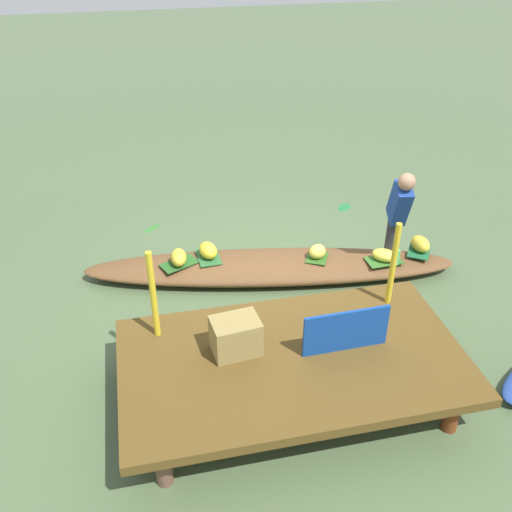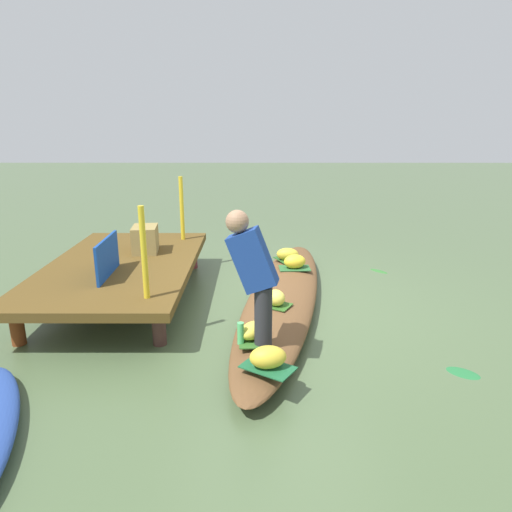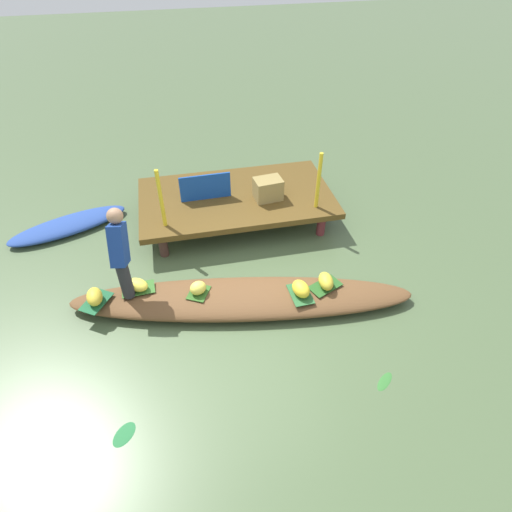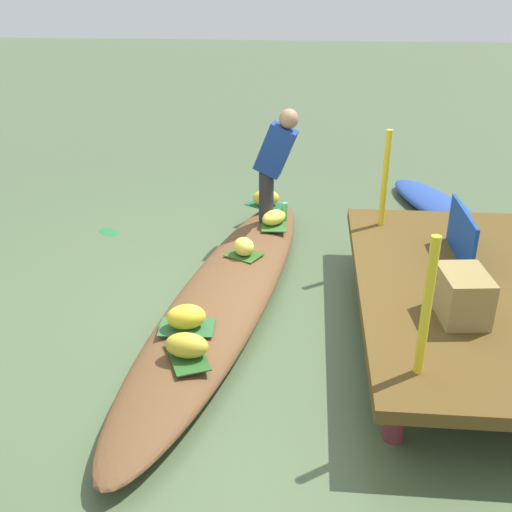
# 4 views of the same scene
# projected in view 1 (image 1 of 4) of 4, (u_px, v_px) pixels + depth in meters

# --- Properties ---
(canal_water) EXTENTS (40.00, 40.00, 0.00)m
(canal_water) POSITION_uv_depth(u_px,v_px,m) (270.00, 275.00, 7.30)
(canal_water) COLOR #495D3B
(canal_water) RESTS_ON ground
(dock_platform) EXTENTS (3.20, 1.80, 0.48)m
(dock_platform) POSITION_uv_depth(u_px,v_px,m) (293.00, 362.00, 5.35)
(dock_platform) COLOR #533D19
(dock_platform) RESTS_ON ground
(vendor_boat) EXTENTS (4.73, 1.60, 0.25)m
(vendor_boat) POSITION_uv_depth(u_px,v_px,m) (270.00, 267.00, 7.23)
(vendor_boat) COLOR brown
(vendor_boat) RESTS_ON ground
(leaf_mat_0) EXTENTS (0.51, 0.41, 0.01)m
(leaf_mat_0) POSITION_uv_depth(u_px,v_px,m) (179.00, 264.00, 7.06)
(leaf_mat_0) COLOR #255620
(leaf_mat_0) RESTS_ON vendor_boat
(banana_bunch_0) EXTENTS (0.22, 0.33, 0.18)m
(banana_bunch_0) POSITION_uv_depth(u_px,v_px,m) (179.00, 257.00, 7.01)
(banana_bunch_0) COLOR gold
(banana_bunch_0) RESTS_ON vendor_boat
(leaf_mat_1) EXTENTS (0.45, 0.29, 0.01)m
(leaf_mat_1) POSITION_uv_depth(u_px,v_px,m) (384.00, 260.00, 7.12)
(leaf_mat_1) COLOR #326525
(leaf_mat_1) RESTS_ON vendor_boat
(banana_bunch_1) EXTENTS (0.37, 0.35, 0.15)m
(banana_bunch_1) POSITION_uv_depth(u_px,v_px,m) (384.00, 255.00, 7.08)
(banana_bunch_1) COLOR yellow
(banana_bunch_1) RESTS_ON vendor_boat
(leaf_mat_2) EXTENTS (0.45, 0.50, 0.01)m
(leaf_mat_2) POSITION_uv_depth(u_px,v_px,m) (419.00, 250.00, 7.32)
(leaf_mat_2) COLOR #1C5B34
(leaf_mat_2) RESTS_ON vendor_boat
(banana_bunch_2) EXTENTS (0.24, 0.33, 0.19)m
(banana_bunch_2) POSITION_uv_depth(u_px,v_px,m) (420.00, 244.00, 7.27)
(banana_bunch_2) COLOR gold
(banana_bunch_2) RESTS_ON vendor_boat
(leaf_mat_3) EXTENTS (0.36, 0.39, 0.01)m
(leaf_mat_3) POSITION_uv_depth(u_px,v_px,m) (317.00, 257.00, 7.18)
(leaf_mat_3) COLOR #2D5B1E
(leaf_mat_3) RESTS_ON vendor_boat
(banana_bunch_3) EXTENTS (0.29, 0.27, 0.18)m
(banana_bunch_3) POSITION_uv_depth(u_px,v_px,m) (317.00, 252.00, 7.13)
(banana_bunch_3) COLOR #ECDB50
(banana_bunch_3) RESTS_ON vendor_boat
(leaf_mat_4) EXTENTS (0.29, 0.43, 0.01)m
(leaf_mat_4) POSITION_uv_depth(u_px,v_px,m) (208.00, 257.00, 7.19)
(leaf_mat_4) COLOR #2A5F30
(leaf_mat_4) RESTS_ON vendor_boat
(banana_bunch_4) EXTENTS (0.27, 0.34, 0.19)m
(banana_bunch_4) POSITION_uv_depth(u_px,v_px,m) (208.00, 250.00, 7.14)
(banana_bunch_4) COLOR yellow
(banana_bunch_4) RESTS_ON vendor_boat
(vendor_person) EXTENTS (0.26, 0.48, 1.23)m
(vendor_person) POSITION_uv_depth(u_px,v_px,m) (399.00, 210.00, 6.77)
(vendor_person) COLOR #28282D
(vendor_person) RESTS_ON vendor_boat
(water_bottle) EXTENTS (0.06, 0.06, 0.21)m
(water_bottle) POSITION_uv_depth(u_px,v_px,m) (397.00, 257.00, 7.00)
(water_bottle) COLOR #53BD6A
(water_bottle) RESTS_ON vendor_boat
(market_banner) EXTENTS (0.83, 0.05, 0.44)m
(market_banner) POSITION_uv_depth(u_px,v_px,m) (346.00, 331.00, 5.29)
(market_banner) COLOR navy
(market_banner) RESTS_ON dock_platform
(railing_post_west) EXTENTS (0.06, 0.06, 0.94)m
(railing_post_west) POSITION_uv_depth(u_px,v_px,m) (393.00, 264.00, 5.78)
(railing_post_west) COLOR gold
(railing_post_west) RESTS_ON dock_platform
(railing_post_east) EXTENTS (0.06, 0.06, 0.94)m
(railing_post_east) POSITION_uv_depth(u_px,v_px,m) (153.00, 295.00, 5.34)
(railing_post_east) COLOR gold
(railing_post_east) RESTS_ON dock_platform
(produce_crate) EXTENTS (0.47, 0.37, 0.36)m
(produce_crate) POSITION_uv_depth(u_px,v_px,m) (236.00, 336.00, 5.30)
(produce_crate) COLOR olive
(produce_crate) RESTS_ON dock_platform
(drifting_plant_0) EXTENTS (0.31, 0.28, 0.01)m
(drifting_plant_0) POSITION_uv_depth(u_px,v_px,m) (152.00, 228.00, 8.31)
(drifting_plant_0) COLOR #306D2D
(drifting_plant_0) RESTS_ON ground
(drifting_plant_1) EXTENTS (0.33, 0.35, 0.01)m
(drifting_plant_1) POSITION_uv_depth(u_px,v_px,m) (344.00, 207.00, 8.86)
(drifting_plant_1) COLOR #236A35
(drifting_plant_1) RESTS_ON ground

